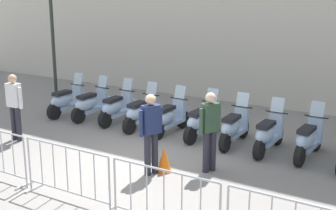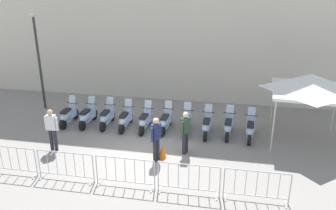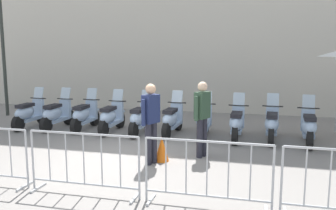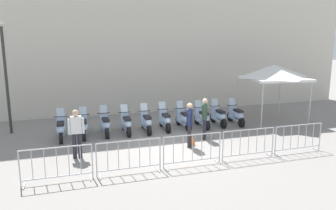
{
  "view_description": "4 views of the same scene",
  "coord_description": "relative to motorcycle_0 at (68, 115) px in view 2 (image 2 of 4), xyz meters",
  "views": [
    {
      "loc": [
        6.13,
        -7.19,
        3.8
      ],
      "look_at": [
        -0.59,
        2.2,
        0.84
      ],
      "focal_mm": 48.56,
      "sensor_mm": 36.0,
      "label": 1
    },
    {
      "loc": [
        4.0,
        -10.91,
        6.53
      ],
      "look_at": [
        0.36,
        2.58,
        1.21
      ],
      "focal_mm": 36.59,
      "sensor_mm": 36.0,
      "label": 2
    },
    {
      "loc": [
        3.3,
        -7.0,
        2.42
      ],
      "look_at": [
        0.23,
        2.23,
        0.92
      ],
      "focal_mm": 37.91,
      "sensor_mm": 36.0,
      "label": 3
    },
    {
      "loc": [
        -2.87,
        -11.21,
        3.89
      ],
      "look_at": [
        0.38,
        2.38,
        1.2
      ],
      "focal_mm": 33.36,
      "sensor_mm": 36.0,
      "label": 4
    }
  ],
  "objects": [
    {
      "name": "motorcycle_2",
      "position": [
        1.82,
        0.27,
        0.0
      ],
      "size": [
        0.56,
        1.73,
        1.24
      ],
      "color": "black",
      "rests_on": "ground"
    },
    {
      "name": "motorcycle_0",
      "position": [
        0.0,
        0.0,
        0.0
      ],
      "size": [
        0.56,
        1.73,
        1.24
      ],
      "color": "black",
      "rests_on": "ground"
    },
    {
      "name": "officer_by_barriers",
      "position": [
        4.92,
        -2.11,
        0.53
      ],
      "size": [
        0.33,
        0.52,
        1.73
      ],
      "color": "#23232D",
      "rests_on": "ground"
    },
    {
      "name": "barrier_segment_4",
      "position": [
        8.58,
        -3.69,
        0.07
      ],
      "size": [
        1.99,
        0.58,
        1.07
      ],
      "color": "#B2B5B7",
      "rests_on": "ground"
    },
    {
      "name": "building_facade",
      "position": [
        3.71,
        5.7,
        4.84
      ],
      "size": [
        28.1,
        4.49,
        10.58
      ],
      "primitive_type": "cube",
      "rotation": [
        0.0,
        0.0,
        0.07
      ],
      "color": "beige",
      "rests_on": "ground"
    },
    {
      "name": "motorcycle_8",
      "position": [
        7.29,
        0.68,
        0.0
      ],
      "size": [
        0.56,
        1.72,
        1.24
      ],
      "color": "black",
      "rests_on": "ground"
    },
    {
      "name": "motorcycle_6",
      "position": [
        5.47,
        0.52,
        0.0
      ],
      "size": [
        0.58,
        1.73,
        1.24
      ],
      "color": "black",
      "rests_on": "ground"
    },
    {
      "name": "barrier_segment_2",
      "position": [
        4.43,
        -4.0,
        0.07
      ],
      "size": [
        1.99,
        0.58,
        1.07
      ],
      "color": "#B2B5B7",
      "rests_on": "ground"
    },
    {
      "name": "officer_mid_plaza",
      "position": [
        0.75,
        -2.38,
        0.53
      ],
      "size": [
        0.55,
        0.25,
        1.73
      ],
      "color": "#23232D",
      "rests_on": "ground"
    },
    {
      "name": "canopy_tent",
      "position": [
        10.37,
        1.07,
        2.06
      ],
      "size": [
        2.89,
        2.89,
        2.91
      ],
      "color": "silver",
      "rests_on": "ground"
    },
    {
      "name": "officer_near_row_end",
      "position": [
        5.83,
        -1.27,
        0.53
      ],
      "size": [
        0.33,
        0.52,
        1.73
      ],
      "color": "#23232D",
      "rests_on": "ground"
    },
    {
      "name": "barrier_segment_1",
      "position": [
        2.36,
        -4.15,
        0.07
      ],
      "size": [
        1.99,
        0.58,
        1.07
      ],
      "color": "#B2B5B7",
      "rests_on": "ground"
    },
    {
      "name": "motorcycle_1",
      "position": [
        0.91,
        0.14,
        0.0
      ],
      "size": [
        0.56,
        1.72,
        1.24
      ],
      "color": "black",
      "rests_on": "ground"
    },
    {
      "name": "motorcycle_4",
      "position": [
        3.65,
        0.31,
        0.0
      ],
      "size": [
        0.56,
        1.72,
        1.24
      ],
      "color": "black",
      "rests_on": "ground"
    },
    {
      "name": "street_lamp",
      "position": [
        -2.28,
        1.55,
        2.56
      ],
      "size": [
        0.36,
        0.36,
        4.88
      ],
      "color": "#2D332D",
      "rests_on": "ground"
    },
    {
      "name": "barrier_segment_0",
      "position": [
        0.29,
        -4.31,
        0.07
      ],
      "size": [
        1.99,
        0.58,
        1.07
      ],
      "color": "#B2B5B7",
      "rests_on": "ground"
    },
    {
      "name": "motorcycle_5",
      "position": [
        4.55,
        0.49,
        0.0
      ],
      "size": [
        0.56,
        1.72,
        1.24
      ],
      "color": "black",
      "rests_on": "ground"
    },
    {
      "name": "motorcycle_3",
      "position": [
        2.74,
        0.24,
        0.0
      ],
      "size": [
        0.56,
        1.73,
        1.24
      ],
      "color": "black",
      "rests_on": "ground"
    },
    {
      "name": "motorcycle_7",
      "position": [
        6.39,
        0.51,
        0.0
      ],
      "size": [
        0.56,
        1.73,
        1.24
      ],
      "color": "black",
      "rests_on": "ground"
    },
    {
      "name": "traffic_cone",
      "position": [
        5.07,
        -1.87,
        -0.18
      ],
      "size": [
        0.32,
        0.32,
        0.55
      ],
      "primitive_type": "cone",
      "color": "orange",
      "rests_on": "ground"
    },
    {
      "name": "motorcycle_9",
      "position": [
        8.21,
        0.64,
        0.0
      ],
      "size": [
        0.56,
        1.72,
        1.24
      ],
      "color": "black",
      "rests_on": "ground"
    },
    {
      "name": "barrier_segment_3",
      "position": [
        6.51,
        -3.84,
        0.07
      ],
      "size": [
        1.99,
        0.58,
        1.07
      ],
      "color": "#B2B5B7",
      "rests_on": "ground"
    },
    {
      "name": "ground_plane",
      "position": [
        4.28,
        -1.99,
        -0.45
      ],
      "size": [
        120.0,
        120.0,
        0.0
      ],
      "primitive_type": "plane",
      "color": "gray"
    }
  ]
}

